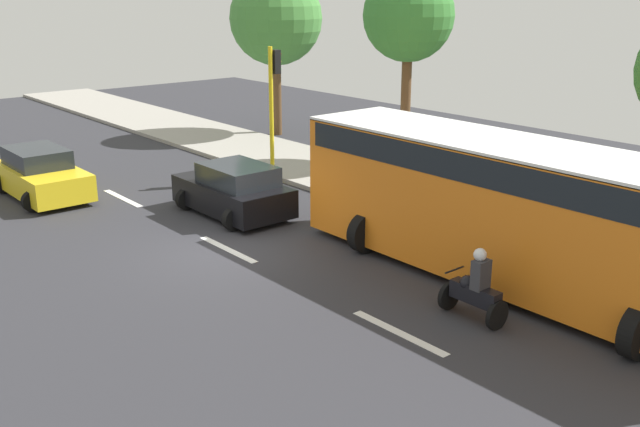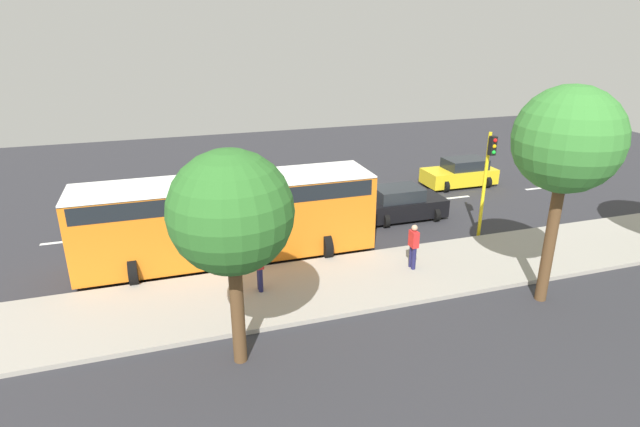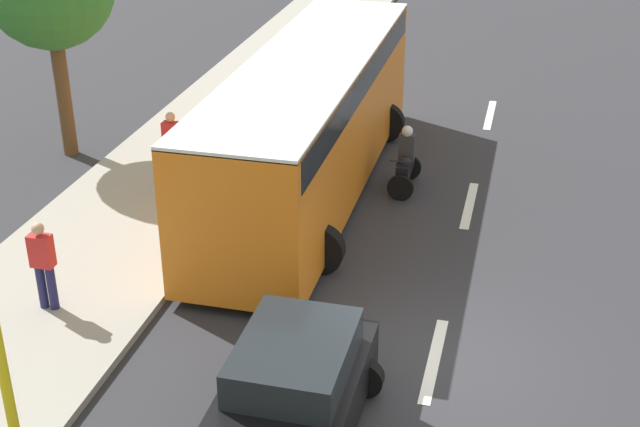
# 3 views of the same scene
# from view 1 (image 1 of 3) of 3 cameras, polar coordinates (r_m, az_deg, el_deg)

# --- Properties ---
(ground_plane) EXTENTS (40.00, 60.00, 0.10)m
(ground_plane) POSITION_cam_1_polar(r_m,az_deg,el_deg) (18.54, -7.22, -2.96)
(ground_plane) COLOR #2D2D33
(sidewalk) EXTENTS (4.00, 60.00, 0.15)m
(sidewalk) POSITION_cam_1_polar(r_m,az_deg,el_deg) (22.82, 7.67, 1.28)
(sidewalk) COLOR #9E998E
(sidewalk) RESTS_ON ground
(lane_stripe_north) EXTENTS (0.20, 2.40, 0.01)m
(lane_stripe_north) POSITION_cam_1_polar(r_m,az_deg,el_deg) (14.23, 6.20, -9.25)
(lane_stripe_north) COLOR white
(lane_stripe_north) RESTS_ON ground
(lane_stripe_mid) EXTENTS (0.20, 2.40, 0.01)m
(lane_stripe_mid) POSITION_cam_1_polar(r_m,az_deg,el_deg) (18.52, -7.23, -2.80)
(lane_stripe_mid) COLOR white
(lane_stripe_mid) RESTS_ON ground
(lane_stripe_south) EXTENTS (0.20, 2.40, 0.01)m
(lane_stripe_south) POSITION_cam_1_polar(r_m,az_deg,el_deg) (23.58, -15.19, 1.16)
(lane_stripe_south) COLOR white
(lane_stripe_south) RESTS_ON ground
(lane_stripe_far_south) EXTENTS (0.20, 2.40, 0.01)m
(lane_stripe_far_south) POSITION_cam_1_polar(r_m,az_deg,el_deg) (28.99, -20.27, 3.68)
(lane_stripe_far_south) COLOR white
(lane_stripe_far_south) RESTS_ON ground
(car_black) EXTENTS (2.27, 3.81, 1.52)m
(car_black) POSITION_cam_1_polar(r_m,az_deg,el_deg) (21.11, -6.75, 1.77)
(car_black) COLOR black
(car_black) RESTS_ON ground
(car_yellow_cab) EXTENTS (2.23, 3.99, 1.52)m
(car_yellow_cab) POSITION_cam_1_polar(r_m,az_deg,el_deg) (24.34, -20.97, 2.83)
(car_yellow_cab) COLOR yellow
(car_yellow_cab) RESTS_ON ground
(city_bus) EXTENTS (3.20, 11.00, 3.16)m
(city_bus) POSITION_cam_1_polar(r_m,az_deg,el_deg) (16.30, 15.03, 0.71)
(city_bus) COLOR orange
(city_bus) RESTS_ON ground
(motorcycle) EXTENTS (0.60, 1.30, 1.53)m
(motorcycle) POSITION_cam_1_polar(r_m,az_deg,el_deg) (14.73, 12.02, -5.86)
(motorcycle) COLOR black
(motorcycle) RESTS_ON ground
(pedestrian_near_signal) EXTENTS (0.40, 0.24, 1.69)m
(pedestrian_near_signal) POSITION_cam_1_polar(r_m,az_deg,el_deg) (22.64, 6.90, 3.75)
(pedestrian_near_signal) COLOR #1E1E4C
(pedestrian_near_signal) RESTS_ON sidewalk
(pedestrian_by_tree) EXTENTS (0.40, 0.24, 1.69)m
(pedestrian_by_tree) POSITION_cam_1_polar(r_m,az_deg,el_deg) (19.32, 18.95, 0.51)
(pedestrian_by_tree) COLOR #1E1E4C
(pedestrian_by_tree) RESTS_ON sidewalk
(traffic_light_corner) EXTENTS (0.49, 0.24, 4.50)m
(traffic_light_corner) POSITION_cam_1_polar(r_m,az_deg,el_deg) (24.13, -3.67, 9.22)
(traffic_light_corner) COLOR yellow
(traffic_light_corner) RESTS_ON ground
(street_tree_north) EXTENTS (3.96, 3.96, 7.00)m
(street_tree_north) POSITION_cam_1_polar(r_m,az_deg,el_deg) (32.08, -3.47, 14.98)
(street_tree_north) COLOR brown
(street_tree_north) RESTS_ON ground
(street_tree_center) EXTENTS (3.20, 3.20, 6.96)m
(street_tree_center) POSITION_cam_1_polar(r_m,az_deg,el_deg) (26.42, 6.95, 15.02)
(street_tree_center) COLOR brown
(street_tree_center) RESTS_ON ground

